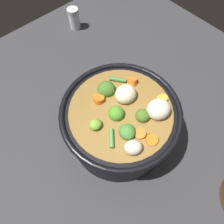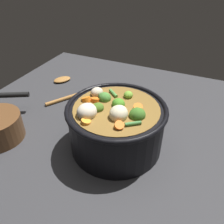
{
  "view_description": "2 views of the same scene",
  "coord_description": "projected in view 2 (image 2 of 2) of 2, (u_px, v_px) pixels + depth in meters",
  "views": [
    {
      "loc": [
        0.14,
        -0.15,
        0.5
      ],
      "look_at": [
        -0.02,
        -0.01,
        0.11
      ],
      "focal_mm": 32.13,
      "sensor_mm": 36.0,
      "label": 1
    },
    {
      "loc": [
        -0.19,
        0.45,
        0.46
      ],
      "look_at": [
        0.01,
        0.0,
        0.11
      ],
      "focal_mm": 36.83,
      "sensor_mm": 36.0,
      "label": 2
    }
  ],
  "objects": [
    {
      "name": "ground_plane",
      "position": [
        116.0,
        145.0,
        0.66
      ],
      "size": [
        1.1,
        1.1,
        0.0
      ],
      "primitive_type": "plane",
      "color": "#2D2D30"
    },
    {
      "name": "cooking_pot",
      "position": [
        116.0,
        126.0,
        0.62
      ],
      "size": [
        0.27,
        0.27,
        0.16
      ],
      "color": "black",
      "rests_on": "ground_plane"
    },
    {
      "name": "wooden_spoon",
      "position": [
        69.0,
        86.0,
        0.93
      ],
      "size": [
        0.24,
        0.23,
        0.01
      ],
      "color": "#9A6731",
      "rests_on": "ground_plane"
    }
  ]
}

